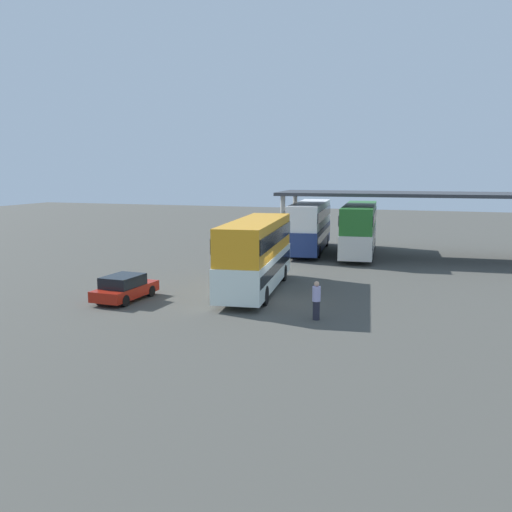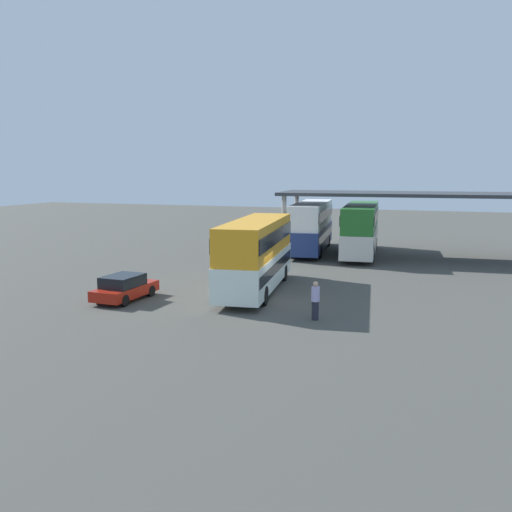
{
  "view_description": "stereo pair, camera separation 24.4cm",
  "coord_description": "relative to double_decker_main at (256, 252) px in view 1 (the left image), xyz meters",
  "views": [
    {
      "loc": [
        8.49,
        -26.8,
        6.79
      ],
      "look_at": [
        -1.23,
        2.27,
        2.0
      ],
      "focal_mm": 38.91,
      "sensor_mm": 36.0,
      "label": 1
    },
    {
      "loc": [
        8.72,
        -26.72,
        6.79
      ],
      "look_at": [
        -1.23,
        2.27,
        2.0
      ],
      "focal_mm": 38.91,
      "sensor_mm": 36.0,
      "label": 2
    }
  ],
  "objects": [
    {
      "name": "double_decker_mid_row",
      "position": [
        3.57,
        15.42,
        0.01
      ],
      "size": [
        3.42,
        11.53,
        4.03
      ],
      "rotation": [
        0.0,
        0.0,
        1.66
      ],
      "color": "silver",
      "rests_on": "ground_plane"
    },
    {
      "name": "ground_plane",
      "position": [
        1.23,
        -2.28,
        -2.21
      ],
      "size": [
        140.0,
        140.0,
        0.0
      ],
      "primitive_type": "plane",
      "color": "#464640"
    },
    {
      "name": "pedestrian_waiting",
      "position": [
        4.53,
        -4.89,
        -1.31
      ],
      "size": [
        0.38,
        0.38,
        1.79
      ],
      "rotation": [
        0.0,
        0.0,
        0.14
      ],
      "color": "#262633",
      "rests_on": "ground_plane"
    },
    {
      "name": "depot_canopy",
      "position": [
        8.43,
        15.0,
        2.55
      ],
      "size": [
        22.36,
        7.51,
        5.06
      ],
      "rotation": [
        0.0,
        0.0,
        0.06
      ],
      "color": "#33353A",
      "rests_on": "ground_plane"
    },
    {
      "name": "double_decker_near_canopy",
      "position": [
        -0.57,
        15.87,
        0.04
      ],
      "size": [
        3.59,
        11.33,
        4.1
      ],
      "rotation": [
        0.0,
        0.0,
        1.68
      ],
      "color": "navy",
      "rests_on": "ground_plane"
    },
    {
      "name": "parked_hatchback",
      "position": [
        -5.8,
        -4.35,
        -1.53
      ],
      "size": [
        1.92,
        4.0,
        1.35
      ],
      "rotation": [
        0.0,
        0.0,
        1.52
      ],
      "color": "#A21C0F",
      "rests_on": "ground_plane"
    },
    {
      "name": "double_decker_main",
      "position": [
        0.0,
        0.0,
        0.0
      ],
      "size": [
        3.65,
        10.54,
        4.01
      ],
      "rotation": [
        0.0,
        0.0,
        1.69
      ],
      "color": "white",
      "rests_on": "ground_plane"
    }
  ]
}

